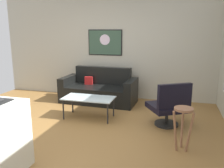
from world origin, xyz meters
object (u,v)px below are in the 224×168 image
(couch, at_px, (99,91))
(wall_painting, at_px, (105,42))
(bar_stool, at_px, (183,119))
(coffee_table, at_px, (89,99))
(armchair, at_px, (169,106))

(couch, xyz_separation_m, wall_painting, (-0.00, 0.54, 1.18))
(couch, xyz_separation_m, bar_stool, (1.99, -2.06, 0.21))
(coffee_table, relative_size, wall_painting, 1.13)
(coffee_table, distance_m, wall_painting, 2.01)
(couch, distance_m, coffee_table, 1.17)
(armchair, distance_m, bar_stool, 0.90)
(armchair, bearing_deg, couch, 146.01)
(coffee_table, height_order, armchair, armchair)
(couch, relative_size, armchair, 2.18)
(couch, relative_size, coffee_table, 1.82)
(bar_stool, height_order, wall_painting, wall_painting)
(armchair, bearing_deg, wall_painting, 135.58)
(armchair, height_order, bar_stool, armchair)
(coffee_table, relative_size, bar_stool, 1.56)
(coffee_table, distance_m, bar_stool, 2.05)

